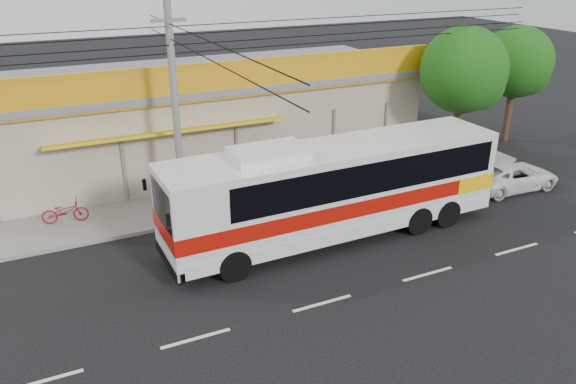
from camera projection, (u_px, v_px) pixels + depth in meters
name	position (u px, v px, depth m)	size (l,w,h in m)	color
ground	(288.00, 265.00, 19.28)	(120.00, 120.00, 0.00)	black
sidewalk	(229.00, 199.00, 24.23)	(30.00, 3.20, 0.15)	gray
lane_markings	(322.00, 303.00, 17.20)	(50.00, 0.12, 0.01)	silver
storefront_building	(190.00, 117.00, 27.96)	(22.60, 9.20, 5.70)	#A49784
coach_bus	(340.00, 184.00, 20.48)	(12.86, 2.97, 3.95)	silver
motorbike_red	(65.00, 212.00, 21.83)	(0.61, 1.75, 0.92)	maroon
white_car	(513.00, 176.00, 25.29)	(1.99, 4.32, 1.20)	white
utility_pole	(170.00, 39.00, 20.14)	(34.00, 14.00, 8.53)	#60605E
tree_near	(519.00, 64.00, 30.22)	(3.84, 3.84, 6.36)	#331F14
tree_far	(466.00, 73.00, 26.58)	(4.11, 4.11, 6.81)	#331F14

